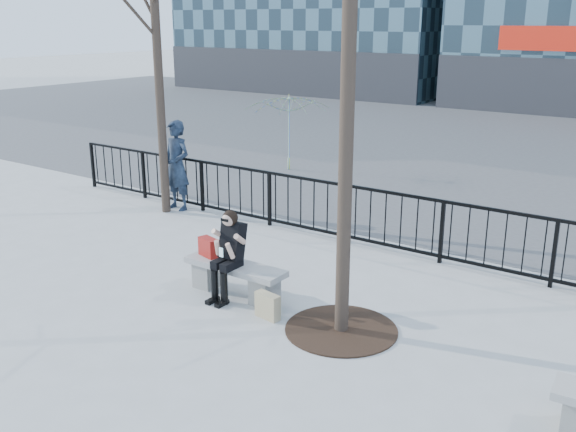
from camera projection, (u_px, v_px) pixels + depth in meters
The scene contains 10 objects.
ground at pixel (236, 294), 9.64m from camera, with size 120.00×120.00×0.00m, color #9E9E99.
street_surface at pixel (523, 143), 21.36m from camera, with size 60.00×23.00×0.01m, color #474747.
railing at pixel (339, 212), 11.82m from camera, with size 14.00×0.06×1.10m.
tree_grate at pixel (341, 329), 8.51m from camera, with size 1.50×1.50×0.02m, color black.
bench_main at pixel (235, 276), 9.55m from camera, with size 1.65×0.46×0.49m.
seated_woman at pixel (228, 255), 9.32m from camera, with size 0.50×0.64×1.34m.
handbag at pixel (209, 247), 9.76m from camera, with size 0.35×0.16×0.29m, color #9F1913.
shopping_bag at pixel (268, 306), 8.82m from camera, with size 0.38×0.14×0.36m, color #BEB386.
standing_man at pixel (177, 166), 13.70m from camera, with size 0.71×0.46×1.93m, color black.
vendor_umbrella at pixel (288, 133), 17.26m from camera, with size 2.26×2.31×2.08m, color #DFEE35.
Camera 1 is at (5.75, -6.80, 3.96)m, focal length 40.00 mm.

